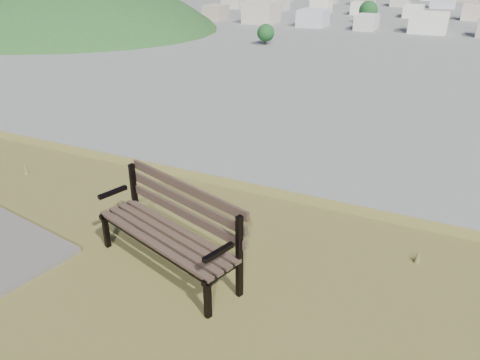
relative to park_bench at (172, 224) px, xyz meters
The scene contains 2 objects.
park_bench is the anchor object (origin of this frame).
green_wooded_hill 220.59m from the park_bench, 136.88° to the left, with size 171.55×137.24×85.77m.
Camera 1 is at (2.46, -1.93, 28.38)m, focal length 35.00 mm.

